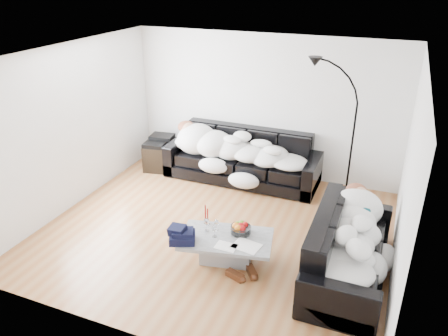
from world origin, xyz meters
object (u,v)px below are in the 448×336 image
at_px(sleeper_back, 241,147).
at_px(stereo, 160,140).
at_px(candle_left, 205,213).
at_px(wine_glass_b, 206,225).
at_px(fruit_bowl, 241,228).
at_px(candle_right, 208,216).
at_px(floor_lamp, 352,142).
at_px(coffee_table, 226,248).
at_px(sofa_right, 349,247).
at_px(wine_glass_c, 214,231).
at_px(shoes, 243,273).
at_px(wine_glass_a, 216,225).
at_px(sofa_back, 242,157).
at_px(av_cabinet, 161,155).
at_px(sleeper_right, 352,232).

xyz_separation_m(sleeper_back, stereo, (-1.68, -0.02, -0.09)).
bearing_deg(candle_left, wine_glass_b, -62.27).
bearing_deg(fruit_bowl, candle_right, 174.44).
height_order(stereo, floor_lamp, floor_lamp).
distance_m(coffee_table, floor_lamp, 2.80).
height_order(sofa_right, candle_right, sofa_right).
height_order(wine_glass_b, floor_lamp, floor_lamp).
bearing_deg(coffee_table, wine_glass_b, 172.01).
bearing_deg(wine_glass_c, floor_lamp, 59.69).
height_order(shoes, floor_lamp, floor_lamp).
height_order(candle_right, shoes, candle_right).
relative_size(coffee_table, floor_lamp, 0.58).
bearing_deg(coffee_table, wine_glass_a, 148.19).
bearing_deg(sofa_back, floor_lamp, -1.41).
relative_size(sofa_back, sleeper_back, 1.18).
xyz_separation_m(shoes, av_cabinet, (-2.67, 2.58, 0.20)).
distance_m(fruit_bowl, shoes, 0.61).
distance_m(sofa_back, candle_right, 2.20).
height_order(sofa_right, av_cabinet, sofa_right).
height_order(wine_glass_a, candle_left, candle_left).
bearing_deg(sofa_back, wine_glass_a, -78.53).
distance_m(fruit_bowl, wine_glass_b, 0.46).
relative_size(candle_left, floor_lamp, 0.13).
relative_size(sofa_back, wine_glass_c, 16.56).
bearing_deg(sofa_back, candle_left, -83.71).
bearing_deg(sleeper_back, sleeper_right, -42.98).
distance_m(sleeper_right, candle_right, 1.93).
height_order(fruit_bowl, wine_glass_a, fruit_bowl).
bearing_deg(sofa_right, wine_glass_c, 101.22).
xyz_separation_m(wine_glass_c, stereo, (-2.18, 2.37, 0.13)).
distance_m(sleeper_right, coffee_table, 1.65).
distance_m(sleeper_right, wine_glass_b, 1.88).
bearing_deg(shoes, wine_glass_b, -174.69).
xyz_separation_m(wine_glass_b, shoes, (0.64, -0.30, -0.40)).
relative_size(sofa_back, candle_right, 11.97).
bearing_deg(sofa_back, av_cabinet, -177.56).
relative_size(sofa_back, fruit_bowl, 10.27).
xyz_separation_m(coffee_table, floor_lamp, (1.25, 2.35, 0.86)).
relative_size(sleeper_right, floor_lamp, 0.87).
height_order(fruit_bowl, stereo, stereo).
height_order(coffee_table, floor_lamp, floor_lamp).
relative_size(shoes, av_cabinet, 0.58).
xyz_separation_m(coffee_table, av_cabinet, (-2.34, 2.33, 0.07)).
distance_m(wine_glass_b, wine_glass_c, 0.18).
relative_size(sofa_right, candle_left, 8.01).
xyz_separation_m(sleeper_right, stereo, (-3.89, 2.04, -0.07)).
bearing_deg(sofa_right, candle_left, 90.95).
bearing_deg(coffee_table, floor_lamp, 62.02).
bearing_deg(candle_left, stereo, 132.80).
distance_m(wine_glass_a, stereo, 3.08).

